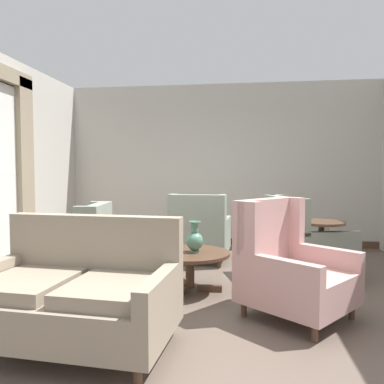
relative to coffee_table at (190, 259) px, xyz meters
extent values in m
plane|color=brown|center=(0.16, -0.38, -0.37)|extent=(8.88, 8.88, 0.00)
cube|color=#BCB7AD|center=(0.16, 2.79, 1.10)|extent=(5.80, 0.08, 2.93)
cube|color=#BCB7AD|center=(-2.66, 0.57, 1.10)|extent=(0.08, 4.44, 2.93)
cube|color=#4C3323|center=(0.16, 2.74, -0.31)|extent=(5.64, 0.03, 0.12)
cube|color=gray|center=(-2.54, 0.94, 1.00)|extent=(0.10, 0.32, 2.61)
cylinder|color=#4C3323|center=(0.00, 0.00, 0.06)|extent=(0.89, 0.89, 0.04)
cylinder|color=#4C3323|center=(0.00, 0.00, -0.14)|extent=(0.10, 0.10, 0.37)
cube|color=#4C3323|center=(0.22, 0.01, -0.33)|extent=(0.28, 0.08, 0.07)
cube|color=#4C3323|center=(-0.11, 0.19, -0.33)|extent=(0.19, 0.27, 0.07)
cube|color=#4C3323|center=(-0.10, -0.20, -0.33)|extent=(0.18, 0.28, 0.07)
cylinder|color=#4C7A66|center=(0.05, -0.01, 0.09)|extent=(0.11, 0.11, 0.02)
ellipsoid|color=#4C7A66|center=(0.05, -0.01, 0.20)|extent=(0.19, 0.19, 0.20)
cylinder|color=#4C7A66|center=(0.05, -0.01, 0.36)|extent=(0.08, 0.08, 0.12)
torus|color=#4C7A66|center=(0.05, -0.01, 0.42)|extent=(0.14, 0.14, 0.02)
cube|color=gray|center=(-0.69, -1.50, -0.07)|extent=(1.58, 1.01, 0.31)
cube|color=gray|center=(-0.66, -1.12, 0.35)|extent=(1.52, 0.25, 0.54)
cube|color=gray|center=(-1.03, -1.52, 0.13)|extent=(0.66, 0.74, 0.10)
cube|color=gray|center=(-0.36, -1.57, 0.13)|extent=(0.66, 0.74, 0.10)
cube|color=gray|center=(0.01, -1.60, 0.17)|extent=(0.17, 0.81, 0.18)
cylinder|color=#4C3323|center=(-0.06, -1.92, -0.30)|extent=(0.06, 0.06, 0.14)
cylinder|color=#4C3323|center=(-1.32, -1.08, -0.30)|extent=(0.06, 0.06, 0.14)
cylinder|color=#4C3323|center=(0.00, -1.18, -0.30)|extent=(0.06, 0.06, 0.14)
cube|color=gray|center=(1.43, 0.77, -0.07)|extent=(1.11, 1.08, 0.32)
cube|color=gray|center=(1.06, 0.66, 0.38)|extent=(0.38, 0.86, 0.57)
cube|color=gray|center=(1.25, 0.32, 0.45)|extent=(0.22, 0.15, 0.44)
cube|color=gray|center=(1.04, 1.04, 0.45)|extent=(0.22, 0.15, 0.44)
cube|color=gray|center=(1.58, 0.42, 0.18)|extent=(0.80, 0.33, 0.18)
cube|color=gray|center=(1.37, 1.14, 0.18)|extent=(0.80, 0.33, 0.18)
cylinder|color=#4C3323|center=(1.88, 0.54, -0.30)|extent=(0.06, 0.06, 0.14)
cylinder|color=#4C3323|center=(1.68, 1.21, -0.30)|extent=(0.06, 0.06, 0.14)
cylinder|color=#4C3323|center=(1.17, 0.33, -0.30)|extent=(0.06, 0.06, 0.14)
cylinder|color=#4C3323|center=(0.97, 0.99, -0.30)|extent=(0.06, 0.06, 0.14)
cube|color=tan|center=(1.09, -0.63, -0.08)|extent=(1.20, 1.20, 0.30)
cube|color=tan|center=(0.80, -0.40, 0.39)|extent=(0.63, 0.73, 0.65)
cube|color=tan|center=(0.64, -0.74, 0.47)|extent=(0.22, 0.20, 0.49)
cube|color=tan|center=(1.10, -0.17, 0.47)|extent=(0.22, 0.20, 0.49)
cube|color=tan|center=(0.90, -0.94, 0.16)|extent=(0.67, 0.57, 0.18)
cube|color=tan|center=(1.36, -0.38, 0.16)|extent=(0.67, 0.57, 0.18)
cylinder|color=#4C3323|center=(1.16, -1.12, -0.30)|extent=(0.06, 0.06, 0.14)
cylinder|color=#4C3323|center=(1.58, -0.59, -0.30)|extent=(0.06, 0.06, 0.14)
cylinder|color=#4C3323|center=(0.60, -0.66, -0.30)|extent=(0.06, 0.06, 0.14)
cylinder|color=#4C3323|center=(1.02, -0.14, -0.30)|extent=(0.06, 0.06, 0.14)
cube|color=gray|center=(-1.47, 0.05, -0.09)|extent=(0.97, 0.82, 0.27)
cube|color=gray|center=(-1.10, 0.09, 0.32)|extent=(0.22, 0.74, 0.55)
cube|color=gray|center=(-1.22, 0.39, 0.39)|extent=(0.21, 0.12, 0.42)
cube|color=gray|center=(-1.15, -0.23, 0.39)|extent=(0.21, 0.12, 0.42)
cube|color=gray|center=(-1.56, 0.36, 0.17)|extent=(0.80, 0.19, 0.24)
cube|color=gray|center=(-1.49, -0.27, 0.17)|extent=(0.80, 0.19, 0.24)
cylinder|color=#4C3323|center=(-1.87, 0.29, -0.30)|extent=(0.06, 0.06, 0.14)
cylinder|color=#4C3323|center=(-1.81, -0.27, -0.30)|extent=(0.06, 0.06, 0.14)
cylinder|color=#4C3323|center=(-1.14, 0.37, -0.30)|extent=(0.06, 0.06, 0.14)
cylinder|color=#4C3323|center=(-1.08, -0.19, -0.30)|extent=(0.06, 0.06, 0.14)
cube|color=gray|center=(-0.04, 1.47, -0.08)|extent=(0.87, 0.94, 0.30)
cube|color=gray|center=(-0.06, 1.10, 0.36)|extent=(0.82, 0.19, 0.58)
cube|color=gray|center=(0.30, 1.17, 0.43)|extent=(0.11, 0.21, 0.44)
cube|color=gray|center=(-0.41, 1.21, 0.43)|extent=(0.11, 0.21, 0.44)
cube|color=gray|center=(0.32, 1.50, 0.17)|extent=(0.15, 0.80, 0.20)
cube|color=gray|center=(-0.39, 1.55, 0.17)|extent=(0.15, 0.80, 0.20)
cylinder|color=#4C3323|center=(0.31, 1.82, -0.30)|extent=(0.06, 0.06, 0.14)
cylinder|color=#4C3323|center=(-0.34, 1.86, -0.30)|extent=(0.06, 0.06, 0.14)
cylinder|color=#4C3323|center=(0.26, 1.09, -0.30)|extent=(0.06, 0.06, 0.14)
cylinder|color=#4C3323|center=(-0.39, 1.13, -0.30)|extent=(0.06, 0.06, 0.14)
cylinder|color=#4C3323|center=(1.53, 0.59, 0.36)|extent=(0.56, 0.56, 0.03)
cylinder|color=#4C3323|center=(1.53, 0.59, -0.01)|extent=(0.07, 0.07, 0.71)
cylinder|color=#4C3323|center=(1.53, 0.59, -0.35)|extent=(0.37, 0.37, 0.04)
camera|label=1|loc=(0.59, -4.14, 0.98)|focal=35.28mm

